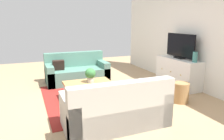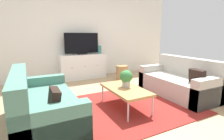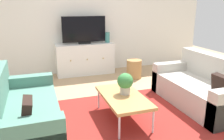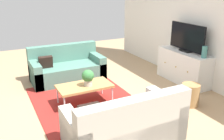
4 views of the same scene
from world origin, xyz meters
name	(u,v)px [view 4 (image 4 of 4)]	position (x,y,z in m)	size (l,w,h in m)	color
ground_plane	(94,102)	(0.00, 0.00, 0.00)	(10.00, 10.00, 0.00)	tan
wall_back	(198,24)	(0.00, 2.55, 1.35)	(6.40, 0.12, 2.70)	silver
area_rug	(87,103)	(0.00, -0.15, 0.01)	(2.50, 1.90, 0.01)	maroon
couch_left_side	(66,68)	(-1.44, -0.10, 0.27)	(0.84, 1.67, 0.81)	#4C7A6B
couch_right_side	(126,127)	(1.44, -0.10, 0.27)	(0.84, 1.67, 0.81)	#B2ADA3
coffee_table	(85,87)	(-0.03, -0.17, 0.35)	(0.55, 1.02, 0.38)	#B7844C
potted_plant	(88,77)	(0.02, -0.12, 0.55)	(0.23, 0.23, 0.31)	#B7B2A8
tv_console	(183,67)	(-0.04, 2.27, 0.37)	(1.36, 0.47, 0.73)	white
flat_screen_tv	(187,38)	(-0.04, 2.29, 1.05)	(1.02, 0.16, 0.63)	black
glass_vase	(204,52)	(0.52, 2.27, 0.86)	(0.11, 0.11, 0.25)	teal
wicker_basket	(190,95)	(0.93, 1.57, 0.21)	(0.34, 0.34, 0.42)	#9E7547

